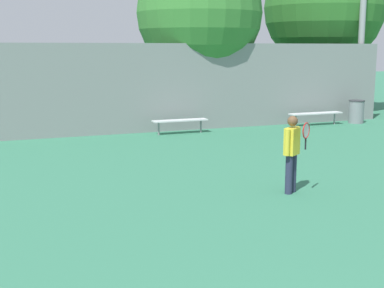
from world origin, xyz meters
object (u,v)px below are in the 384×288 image
Objects in this scene: tennis_player at (292,150)px; bench_courtside_near at (316,114)px; bench_adjacent_court at (180,121)px; trash_bin at (356,112)px; tree_green_broad at (324,8)px; tree_green_tall at (199,13)px.

bench_courtside_near is at bearing 18.83° from tennis_player.
bench_adjacent_court is 7.06m from trash_bin.
tennis_player is 14.46m from tree_green_broad.
tree_green_tall is at bearing 54.81° from bench_adjacent_court.
trash_bin is at bearing -0.90° from bench_courtside_near.
tree_green_broad is (2.63, 3.54, 4.07)m from bench_courtside_near.
bench_adjacent_court is 0.29× the size of tree_green_tall.
tree_green_broad is (0.85, 3.57, 4.06)m from trash_bin.
tennis_player is 10.73m from trash_bin.
trash_bin is (1.78, -0.03, 0.01)m from bench_courtside_near.
tennis_player is 9.59m from bench_courtside_near.
tree_green_tall is (-3.67, 2.27, 3.62)m from bench_courtside_near.
trash_bin reaches higher than bench_adjacent_court.
bench_courtside_near is at bearing 179.10° from trash_bin.
bench_adjacent_court is at bearing -125.19° from tree_green_tall.
tree_green_tall reaches higher than tennis_player.
tree_green_broad is (8.38, 11.20, 3.64)m from tennis_player.
tree_green_tall reaches higher than trash_bin.
tree_green_broad reaches higher than bench_courtside_near.
bench_courtside_near is at bearing -31.78° from tree_green_tall.
tree_green_broad reaches higher than tree_green_tall.
bench_courtside_near is at bearing 0.00° from bench_adjacent_court.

